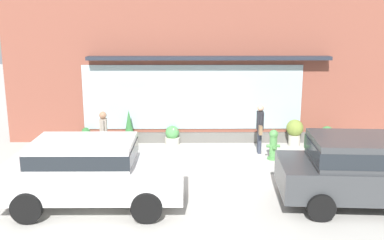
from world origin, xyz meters
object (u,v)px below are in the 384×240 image
(parked_car_white, at_px, (90,169))
(potted_plant_doorstep, at_px, (295,131))
(pedestrian_with_handbag, at_px, (260,126))
(pedestrian_passerby, at_px, (104,134))
(potted_plant_low_front, at_px, (172,135))
(fire_hydrant, at_px, (273,144))
(parked_car_dark_gray, at_px, (366,168))
(potted_plant_window_left, at_px, (129,128))
(potted_plant_corner_tall, at_px, (327,136))
(potted_plant_window_right, at_px, (86,136))

(parked_car_white, bearing_deg, potted_plant_doorstep, 40.14)
(potted_plant_doorstep, bearing_deg, pedestrian_with_handbag, -146.58)
(pedestrian_passerby, distance_m, parked_car_white, 3.00)
(pedestrian_passerby, height_order, potted_plant_low_front, pedestrian_passerby)
(fire_hydrant, xyz_separation_m, pedestrian_passerby, (-5.12, -0.49, 0.46))
(pedestrian_passerby, height_order, parked_car_dark_gray, pedestrian_passerby)
(pedestrian_with_handbag, relative_size, potted_plant_window_left, 1.29)
(fire_hydrant, height_order, potted_plant_low_front, fire_hydrant)
(parked_car_white, distance_m, potted_plant_low_front, 5.52)
(potted_plant_low_front, distance_m, potted_plant_corner_tall, 5.28)
(potted_plant_window_right, bearing_deg, fire_hydrant, -14.66)
(parked_car_dark_gray, distance_m, potted_plant_window_left, 7.96)
(potted_plant_corner_tall, bearing_deg, potted_plant_doorstep, 171.05)
(fire_hydrant, relative_size, parked_car_white, 0.23)
(parked_car_white, relative_size, potted_plant_window_left, 3.33)
(potted_plant_corner_tall, bearing_deg, parked_car_white, -145.13)
(pedestrian_passerby, distance_m, parked_car_dark_gray, 7.23)
(parked_car_white, relative_size, potted_plant_window_right, 6.64)
(potted_plant_corner_tall, height_order, potted_plant_window_left, potted_plant_window_left)
(pedestrian_passerby, relative_size, potted_plant_low_front, 2.53)
(pedestrian_with_handbag, bearing_deg, parked_car_white, -46.58)
(parked_car_dark_gray, relative_size, potted_plant_low_front, 6.58)
(potted_plant_low_front, bearing_deg, pedestrian_passerby, -130.93)
(potted_plant_window_right, bearing_deg, potted_plant_low_front, 2.55)
(parked_car_dark_gray, distance_m, potted_plant_doorstep, 4.99)
(parked_car_dark_gray, bearing_deg, pedestrian_with_handbag, 117.80)
(pedestrian_passerby, bearing_deg, potted_plant_corner_tall, -80.13)
(pedestrian_passerby, xyz_separation_m, potted_plant_window_right, (-1.02, 2.10, -0.60))
(fire_hydrant, distance_m, potted_plant_corner_tall, 2.49)
(parked_car_dark_gray, relative_size, potted_plant_doorstep, 4.67)
(potted_plant_low_front, xyz_separation_m, potted_plant_window_right, (-2.96, -0.13, 0.04))
(potted_plant_low_front, height_order, potted_plant_corner_tall, potted_plant_corner_tall)
(fire_hydrant, height_order, pedestrian_with_handbag, pedestrian_with_handbag)
(pedestrian_with_handbag, height_order, potted_plant_doorstep, pedestrian_with_handbag)
(pedestrian_passerby, height_order, parked_car_white, pedestrian_passerby)
(potted_plant_window_right, bearing_deg, potted_plant_doorstep, -0.62)
(parked_car_dark_gray, height_order, potted_plant_window_right, parked_car_dark_gray)
(pedestrian_with_handbag, xyz_separation_m, pedestrian_passerby, (-4.79, -1.14, 0.02))
(pedestrian_passerby, height_order, potted_plant_doorstep, pedestrian_passerby)
(pedestrian_passerby, bearing_deg, potted_plant_low_front, -45.51)
(parked_car_white, distance_m, potted_plant_window_left, 5.11)
(pedestrian_passerby, xyz_separation_m, potted_plant_window_left, (0.46, 2.11, -0.34))
(fire_hydrant, xyz_separation_m, pedestrian_with_handbag, (-0.33, 0.65, 0.43))
(potted_plant_window_left, bearing_deg, potted_plant_doorstep, -0.92)
(potted_plant_doorstep, bearing_deg, parked_car_white, -139.60)
(fire_hydrant, distance_m, pedestrian_passerby, 5.16)
(potted_plant_low_front, bearing_deg, potted_plant_corner_tall, -4.09)
(parked_car_dark_gray, bearing_deg, potted_plant_doorstep, 99.22)
(fire_hydrant, distance_m, parked_car_white, 6.00)
(potted_plant_window_right, bearing_deg, parked_car_dark_gray, -33.38)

